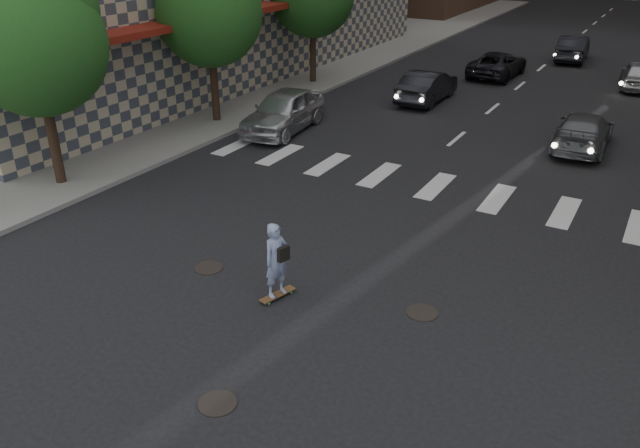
% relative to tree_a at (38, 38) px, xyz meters
% --- Properties ---
extents(ground, '(160.00, 160.00, 0.00)m').
position_rel_tree_a_xyz_m(ground, '(9.45, -3.14, -4.65)').
color(ground, black).
rests_on(ground, ground).
extents(sidewalk_left, '(13.00, 80.00, 0.15)m').
position_rel_tree_a_xyz_m(sidewalk_left, '(-5.05, 16.86, -4.57)').
color(sidewalk_left, gray).
rests_on(sidewalk_left, ground).
extents(tree_a, '(4.20, 4.20, 6.60)m').
position_rel_tree_a_xyz_m(tree_a, '(0.00, 0.00, 0.00)').
color(tree_a, '#382619').
rests_on(tree_a, sidewalk_left).
extents(tree_b, '(4.20, 4.20, 6.60)m').
position_rel_tree_a_xyz_m(tree_b, '(0.00, 8.00, 0.00)').
color(tree_b, '#382619').
rests_on(tree_b, sidewalk_left).
extents(manhole_a, '(0.70, 0.70, 0.02)m').
position_rel_tree_a_xyz_m(manhole_a, '(10.65, -5.64, -4.64)').
color(manhole_a, black).
rests_on(manhole_a, ground).
extents(manhole_b, '(0.70, 0.70, 0.02)m').
position_rel_tree_a_xyz_m(manhole_b, '(7.45, -1.94, -4.64)').
color(manhole_b, black).
rests_on(manhole_b, ground).
extents(manhole_c, '(0.70, 0.70, 0.02)m').
position_rel_tree_a_xyz_m(manhole_c, '(12.75, -1.14, -4.64)').
color(manhole_c, black).
rests_on(manhole_c, ground).
extents(skateboarder, '(0.58, 0.96, 1.86)m').
position_rel_tree_a_xyz_m(skateboarder, '(9.68, -2.20, -3.67)').
color(skateboarder, brown).
rests_on(skateboarder, ground).
extents(silver_sedan, '(2.43, 5.01, 1.65)m').
position_rel_tree_a_xyz_m(silver_sedan, '(2.99, 8.38, -3.82)').
color(silver_sedan, silver).
rests_on(silver_sedan, ground).
extents(traffic_car_a, '(1.56, 4.44, 1.46)m').
position_rel_tree_a_xyz_m(traffic_car_a, '(6.36, 15.55, -3.92)').
color(traffic_car_a, black).
rests_on(traffic_car_a, ground).
extents(traffic_car_b, '(1.99, 4.63, 1.33)m').
position_rel_tree_a_xyz_m(traffic_car_b, '(13.85, 12.16, -3.98)').
color(traffic_car_b, '#585B60').
rests_on(traffic_car_b, ground).
extents(traffic_car_c, '(2.37, 4.84, 1.32)m').
position_rel_tree_a_xyz_m(traffic_car_c, '(7.79, 22.39, -3.99)').
color(traffic_car_c, black).
rests_on(traffic_car_c, ground).
extents(traffic_car_d, '(2.12, 4.32, 1.42)m').
position_rel_tree_a_xyz_m(traffic_car_d, '(14.75, 23.25, -3.94)').
color(traffic_car_d, '#A4A7AB').
rests_on(traffic_car_d, ground).
extents(traffic_car_e, '(1.88, 4.64, 1.50)m').
position_rel_tree_a_xyz_m(traffic_car_e, '(10.56, 28.86, -3.90)').
color(traffic_car_e, black).
rests_on(traffic_car_e, ground).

